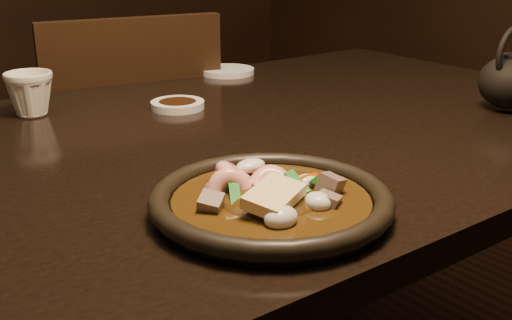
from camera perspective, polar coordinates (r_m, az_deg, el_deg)
table at (r=1.05m, az=-4.16°, el=-2.02°), size 1.60×0.90×0.75m
chair at (r=1.63m, az=-11.32°, el=-1.50°), size 0.49×0.49×0.89m
plate at (r=0.74m, az=1.35°, el=-3.75°), size 0.28×0.28×0.03m
stirfry at (r=0.75m, az=1.09°, el=-3.27°), size 0.17×0.18×0.06m
soy_dish at (r=1.20m, az=-6.98°, el=4.89°), size 0.10×0.10×0.01m
saucer_right at (r=1.50m, az=-2.55°, el=7.90°), size 0.12×0.12×0.01m
tea_cup at (r=1.21m, az=-19.47°, el=5.68°), size 0.11×0.10×0.08m
teapot at (r=1.26m, az=21.70°, el=6.70°), size 0.14×0.11×0.15m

